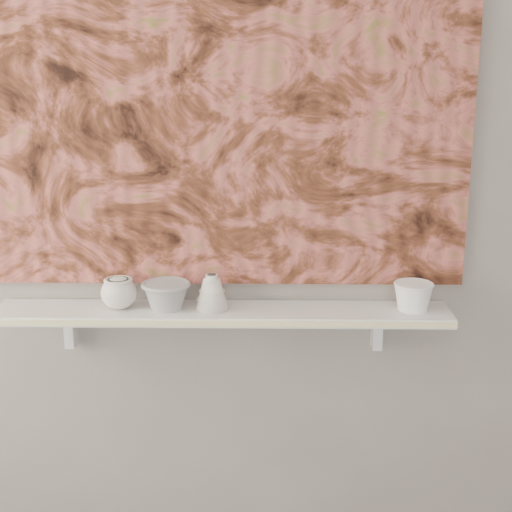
{
  "coord_description": "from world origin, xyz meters",
  "views": [
    {
      "loc": [
        0.14,
        -0.57,
        1.64
      ],
      "look_at": [
        0.11,
        1.49,
        1.1
      ],
      "focal_mm": 50.0,
      "sensor_mm": 36.0,
      "label": 1
    }
  ],
  "objects_px": {
    "painting": "(221,105)",
    "bowl_grey": "(166,295)",
    "cup_cream": "(119,293)",
    "shelf": "(222,313)",
    "bell_vessel": "(212,292)",
    "bowl_white": "(413,296)"
  },
  "relations": [
    {
      "from": "shelf",
      "to": "bell_vessel",
      "type": "bearing_deg",
      "value": 180.0
    },
    {
      "from": "bowl_grey",
      "to": "bell_vessel",
      "type": "xyz_separation_m",
      "value": [
        0.14,
        0.0,
        0.01
      ]
    },
    {
      "from": "painting",
      "to": "bowl_grey",
      "type": "bearing_deg",
      "value": -154.57
    },
    {
      "from": "bowl_grey",
      "to": "cup_cream",
      "type": "distance_m",
      "value": 0.15
    },
    {
      "from": "cup_cream",
      "to": "bowl_white",
      "type": "bearing_deg",
      "value": 0.0
    },
    {
      "from": "painting",
      "to": "bowl_grey",
      "type": "distance_m",
      "value": 0.6
    },
    {
      "from": "shelf",
      "to": "bell_vessel",
      "type": "xyz_separation_m",
      "value": [
        -0.03,
        0.0,
        0.07
      ]
    },
    {
      "from": "shelf",
      "to": "painting",
      "type": "xyz_separation_m",
      "value": [
        0.0,
        0.08,
        0.62
      ]
    },
    {
      "from": "cup_cream",
      "to": "painting",
      "type": "bearing_deg",
      "value": 14.35
    },
    {
      "from": "bowl_grey",
      "to": "bowl_white",
      "type": "bearing_deg",
      "value": 0.0
    },
    {
      "from": "cup_cream",
      "to": "bowl_grey",
      "type": "bearing_deg",
      "value": 0.0
    },
    {
      "from": "shelf",
      "to": "cup_cream",
      "type": "xyz_separation_m",
      "value": [
        -0.31,
        0.0,
        0.06
      ]
    },
    {
      "from": "shelf",
      "to": "bell_vessel",
      "type": "height_order",
      "value": "bell_vessel"
    },
    {
      "from": "bowl_white",
      "to": "bell_vessel",
      "type": "bearing_deg",
      "value": 180.0
    },
    {
      "from": "shelf",
      "to": "cup_cream",
      "type": "relative_size",
      "value": 12.79
    },
    {
      "from": "bell_vessel",
      "to": "bowl_white",
      "type": "bearing_deg",
      "value": 0.0
    },
    {
      "from": "bowl_white",
      "to": "painting",
      "type": "bearing_deg",
      "value": 172.17
    },
    {
      "from": "bowl_grey",
      "to": "shelf",
      "type": "bearing_deg",
      "value": 0.0
    },
    {
      "from": "painting",
      "to": "bell_vessel",
      "type": "height_order",
      "value": "painting"
    },
    {
      "from": "painting",
      "to": "bowl_grey",
      "type": "relative_size",
      "value": 9.92
    },
    {
      "from": "shelf",
      "to": "painting",
      "type": "height_order",
      "value": "painting"
    },
    {
      "from": "bowl_grey",
      "to": "bell_vessel",
      "type": "relative_size",
      "value": 1.37
    }
  ]
}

